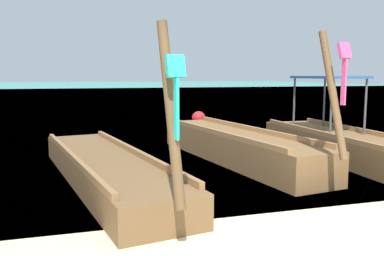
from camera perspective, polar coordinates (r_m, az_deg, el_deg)
The scene contains 5 objects.
sea_water at distance 65.03m, azimuth -14.65°, elevation 5.45°, with size 120.00×120.00×0.00m, color #2DB29E.
longtail_boat_turquoise_ribbon at distance 7.46m, azimuth -11.97°, elevation -5.58°, with size 2.18×6.20×2.52m.
longtail_boat_pink_ribbon at distance 9.19m, azimuth 6.12°, elevation -2.52°, with size 1.89×6.09×2.61m.
longtail_boat_violet_ribbon at distance 9.98m, azimuth 20.32°, elevation -2.07°, with size 1.41×6.19×2.65m.
mooring_buoy_near at distance 15.78m, azimuth 0.94°, elevation 1.40°, with size 0.52×0.52×0.52m.
Camera 1 is at (-2.05, -2.94, 1.91)m, focal length 38.24 mm.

